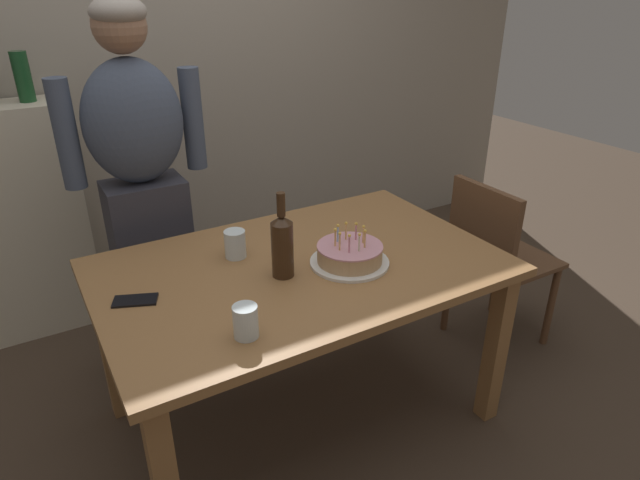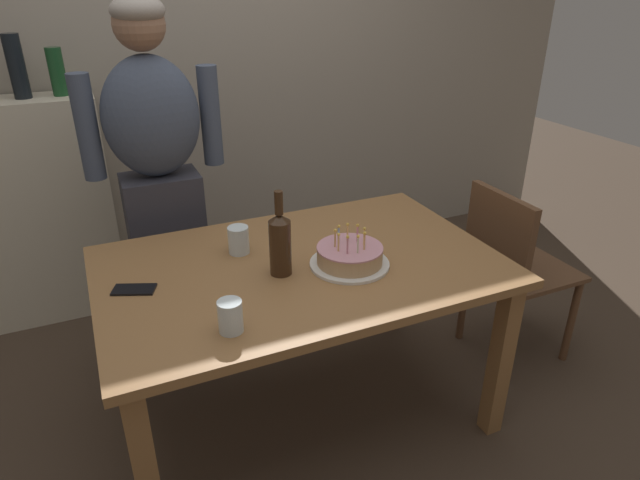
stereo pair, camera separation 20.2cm
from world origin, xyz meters
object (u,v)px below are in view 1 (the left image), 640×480
cell_phone (135,300)px  dining_chair (493,253)px  birthday_cake (350,255)px  water_glass_near (235,244)px  water_glass_far (246,322)px  wine_bottle (282,244)px  person_man_bearded (144,191)px

cell_phone → dining_chair: 1.67m
birthday_cake → water_glass_near: (-0.35, 0.27, 0.02)m
cell_phone → dining_chair: size_ratio=0.17×
cell_phone → water_glass_far: bearing=-34.2°
water_glass_far → wine_bottle: 0.39m
water_glass_near → dining_chair: (1.24, -0.19, -0.28)m
water_glass_near → wine_bottle: bearing=-67.6°
person_man_bearded → cell_phone: bearing=72.0°
water_glass_far → person_man_bearded: (-0.03, 1.03, 0.08)m
birthday_cake → person_man_bearded: person_man_bearded is taller
water_glass_near → person_man_bearded: person_man_bearded is taller
water_glass_near → water_glass_far: size_ratio=1.04×
water_glass_near → wine_bottle: wine_bottle is taller
water_glass_near → person_man_bearded: (-0.20, 0.53, 0.08)m
birthday_cake → cell_phone: 0.78m
water_glass_far → wine_bottle: (0.27, 0.28, 0.07)m
water_glass_far → person_man_bearded: bearing=91.5°
wine_bottle → dining_chair: bearing=1.6°
cell_phone → person_man_bearded: (0.22, 0.66, 0.13)m
cell_phone → person_man_bearded: bearing=94.4°
birthday_cake → water_glass_near: bearing=141.9°
water_glass_near → water_glass_far: 0.53m
cell_phone → person_man_bearded: size_ratio=0.09×
wine_bottle → water_glass_far: bearing=-133.8°
water_glass_near → wine_bottle: 0.25m
water_glass_near → wine_bottle: size_ratio=0.34×
birthday_cake → water_glass_far: bearing=-156.5°
person_man_bearded → wine_bottle: bearing=111.1°
cell_phone → birthday_cake: bearing=11.9°
person_man_bearded → dining_chair: (1.44, -0.72, -0.36)m
birthday_cake → dining_chair: size_ratio=0.34×
wine_bottle → cell_phone: size_ratio=2.23×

